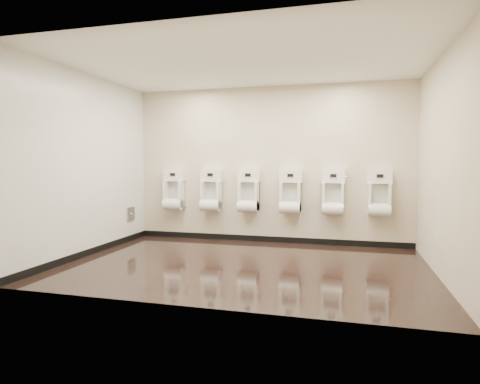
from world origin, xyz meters
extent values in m
cube|color=black|center=(0.00, 0.00, 0.00)|extent=(5.00, 3.50, 0.00)
cube|color=white|center=(0.00, 0.00, 2.80)|extent=(5.00, 3.50, 0.00)
cube|color=beige|center=(0.00, 1.75, 1.40)|extent=(5.00, 0.02, 2.80)
cube|color=beige|center=(0.00, -1.75, 1.40)|extent=(5.00, 0.02, 2.80)
cube|color=beige|center=(-2.50, 0.00, 1.40)|extent=(0.02, 3.50, 2.80)
cube|color=beige|center=(2.50, 0.00, 1.40)|extent=(0.02, 3.50, 2.80)
cube|color=white|center=(-2.50, 0.00, 1.40)|extent=(0.01, 3.50, 2.80)
cube|color=black|center=(0.00, 1.74, 0.05)|extent=(5.00, 0.02, 0.10)
cube|color=black|center=(-2.49, 0.00, 0.05)|extent=(0.02, 3.50, 0.10)
cube|color=#9E9EA3|center=(-2.48, 1.20, 0.50)|extent=(0.03, 0.25, 0.25)
cylinder|color=silver|center=(-2.46, 1.20, 0.50)|extent=(0.02, 0.04, 0.04)
cube|color=white|center=(-1.80, 1.62, 0.84)|extent=(0.35, 0.26, 0.50)
cube|color=silver|center=(-1.80, 1.71, 0.88)|extent=(0.27, 0.01, 0.38)
cylinder|color=white|center=(-1.80, 1.55, 0.66)|extent=(0.35, 0.22, 0.22)
cube|color=white|center=(-1.80, 1.66, 1.20)|extent=(0.39, 0.19, 0.22)
cube|color=black|center=(-1.80, 1.56, 1.22)|extent=(0.10, 0.01, 0.05)
cube|color=silver|center=(-1.80, 1.56, 1.22)|extent=(0.12, 0.01, 0.07)
cylinder|color=silver|center=(-1.59, 1.66, 1.20)|extent=(0.01, 0.03, 0.03)
cube|color=white|center=(-1.05, 1.62, 0.84)|extent=(0.35, 0.26, 0.50)
cube|color=silver|center=(-1.05, 1.71, 0.88)|extent=(0.27, 0.01, 0.38)
cylinder|color=white|center=(-1.05, 1.55, 0.66)|extent=(0.35, 0.22, 0.22)
cube|color=white|center=(-1.05, 1.66, 1.20)|extent=(0.39, 0.19, 0.22)
cube|color=black|center=(-1.05, 1.56, 1.22)|extent=(0.10, 0.01, 0.05)
cube|color=silver|center=(-1.05, 1.56, 1.22)|extent=(0.12, 0.01, 0.07)
cylinder|color=silver|center=(-0.85, 1.66, 1.20)|extent=(0.01, 0.03, 0.03)
cube|color=white|center=(-0.34, 1.62, 0.84)|extent=(0.35, 0.26, 0.50)
cube|color=silver|center=(-0.34, 1.71, 0.88)|extent=(0.27, 0.01, 0.38)
cylinder|color=white|center=(-0.34, 1.55, 0.66)|extent=(0.35, 0.22, 0.22)
cube|color=white|center=(-0.34, 1.66, 1.20)|extent=(0.39, 0.19, 0.22)
cube|color=black|center=(-0.34, 1.56, 1.22)|extent=(0.10, 0.01, 0.05)
cube|color=silver|center=(-0.34, 1.56, 1.22)|extent=(0.12, 0.01, 0.07)
cylinder|color=silver|center=(-0.14, 1.66, 1.20)|extent=(0.01, 0.03, 0.03)
cube|color=white|center=(0.42, 1.62, 0.84)|extent=(0.35, 0.26, 0.50)
cube|color=silver|center=(0.42, 1.71, 0.88)|extent=(0.27, 0.01, 0.38)
cylinder|color=white|center=(0.42, 1.55, 0.66)|extent=(0.35, 0.22, 0.22)
cube|color=white|center=(0.42, 1.66, 1.20)|extent=(0.39, 0.19, 0.22)
cube|color=black|center=(0.42, 1.56, 1.22)|extent=(0.10, 0.01, 0.05)
cube|color=silver|center=(0.42, 1.56, 1.22)|extent=(0.12, 0.01, 0.07)
cylinder|color=silver|center=(0.62, 1.66, 1.20)|extent=(0.01, 0.03, 0.03)
cube|color=white|center=(1.15, 1.62, 0.84)|extent=(0.35, 0.26, 0.50)
cube|color=silver|center=(1.15, 1.71, 0.88)|extent=(0.27, 0.01, 0.38)
cylinder|color=white|center=(1.15, 1.55, 0.66)|extent=(0.35, 0.22, 0.22)
cube|color=white|center=(1.15, 1.66, 1.20)|extent=(0.39, 0.19, 0.22)
cube|color=black|center=(1.15, 1.56, 1.22)|extent=(0.10, 0.01, 0.05)
cube|color=silver|center=(1.15, 1.56, 1.22)|extent=(0.12, 0.01, 0.07)
cylinder|color=silver|center=(1.35, 1.66, 1.20)|extent=(0.01, 0.03, 0.03)
cube|color=white|center=(1.90, 1.62, 0.84)|extent=(0.35, 0.26, 0.50)
cube|color=silver|center=(1.90, 1.71, 0.88)|extent=(0.27, 0.01, 0.38)
cylinder|color=white|center=(1.90, 1.55, 0.66)|extent=(0.35, 0.22, 0.22)
cube|color=white|center=(1.90, 1.66, 1.20)|extent=(0.39, 0.19, 0.22)
cube|color=black|center=(1.90, 1.56, 1.22)|extent=(0.10, 0.01, 0.05)
cube|color=silver|center=(1.90, 1.56, 1.22)|extent=(0.12, 0.01, 0.07)
cylinder|color=silver|center=(2.10, 1.66, 1.20)|extent=(0.01, 0.03, 0.03)
camera|label=1|loc=(1.37, -5.38, 1.42)|focal=30.00mm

